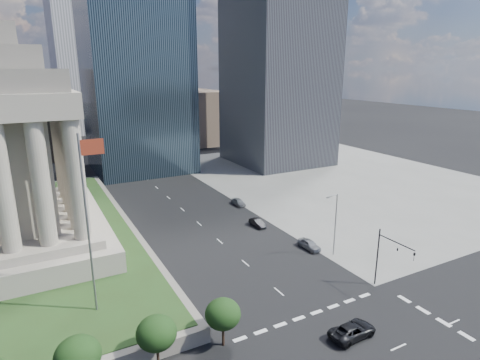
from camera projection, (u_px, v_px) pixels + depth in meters
ground at (131, 166)px, 120.25m from camera, size 500.00×500.00×0.00m
sidewalk_ne at (340, 177)px, 107.25m from camera, size 68.00×90.00×0.03m
flagpole at (88, 216)px, 42.28m from camera, size 2.52×0.24×20.00m
midrise_glass at (135, 61)px, 108.88m from camera, size 26.00×26.00×60.00m
building_filler_ne at (192, 116)px, 157.62m from camera, size 20.00×30.00×20.00m
building_filler_nw at (11, 114)px, 128.31m from camera, size 24.00×30.00×28.00m
traffic_signal_ne at (389, 254)px, 51.27m from camera, size 0.30×5.74×8.00m
street_lamp_north at (335, 221)px, 61.14m from camera, size 2.13×0.22×10.00m
pickup_truck at (353, 330)px, 43.34m from camera, size 5.70×2.87×1.55m
parked_sedan_near at (309, 244)px, 64.61m from camera, size 4.49×1.92×1.51m
parked_sedan_mid at (258, 223)px, 73.84m from camera, size 4.15×1.58×1.35m
parked_sedan_far at (238, 202)px, 85.31m from camera, size 1.71×4.22×1.43m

